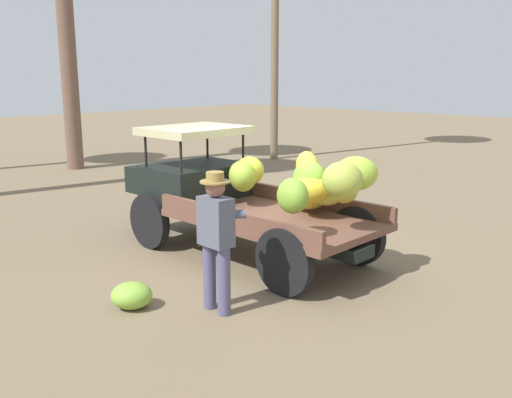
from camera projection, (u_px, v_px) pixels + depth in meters
The scene contains 4 objects.
ground_plane at pixel (270, 257), 8.44m from camera, with size 60.00×60.00×0.00m, color #77654B.
truck at pixel (243, 192), 8.51m from camera, with size 4.51×1.82×1.87m.
farmer at pixel (216, 234), 6.34m from camera, with size 0.53×0.47×1.64m.
loose_banana_bunch at pixel (132, 295), 6.59m from camera, with size 0.48×0.42×0.31m, color #88B83E.
Camera 1 is at (-5.36, 6.00, 2.71)m, focal length 39.46 mm.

